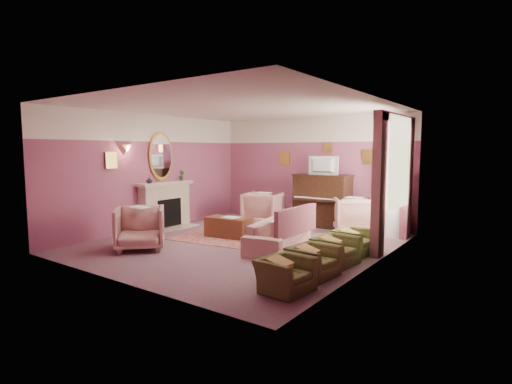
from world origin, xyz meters
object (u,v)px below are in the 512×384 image
Objects in this scene: olive_chair_a at (285,269)px; side_table at (393,221)px; television at (322,164)px; floral_armchair_right at (354,213)px; olive_chair_d at (354,237)px; olive_chair_c at (335,246)px; floral_armchair_front at (140,226)px; olive_chair_b at (313,256)px; sofa at (279,230)px; piano at (322,201)px; coffee_table at (229,227)px; floral_armchair_left at (263,207)px.

side_table is (0.11, 4.48, 0.04)m from olive_chair_a.
floral_armchair_right is (0.95, -0.20, -1.13)m from television.
olive_chair_d is (0.76, -1.88, -0.15)m from floral_armchair_right.
side_table is (0.11, 2.84, 0.04)m from olive_chair_c.
olive_chair_d is at bearing 30.61° from floral_armchair_front.
olive_chair_a is 0.82m from olive_chair_b.
side_table is (1.48, 2.50, -0.03)m from sofa.
sofa is 2.61× the size of olive_chair_b.
piano is 2.66m from coffee_table.
olive_chair_c is (1.71, -2.95, -0.34)m from piano.
floral_armchair_right is (0.95, -0.25, -0.18)m from piano.
television is 0.85× the size of floral_armchair_right.
olive_chair_c is (0.76, -2.70, -0.15)m from floral_armchair_right.
olive_chair_b is at bearing -40.39° from sofa.
sofa is 1.41m from olive_chair_c.
olive_chair_c reaches higher than coffee_table.
television reaches higher than floral_armchair_right.
olive_chair_b is 3.66m from side_table.
piano is 1.49× the size of floral_armchair_front.
floral_armchair_right is 2.03m from olive_chair_d.
coffee_table is at bearing -115.51° from piano.
floral_armchair_front is 1.29× the size of olive_chair_a.
floral_armchair_right is 4.87m from floral_armchair_front.
piano is 1.49× the size of floral_armchair_right.
television reaches higher than floral_armchair_front.
television is 2.85m from sofa.
olive_chair_b is at bearing -26.34° from coffee_table.
coffee_table is 3.61m from olive_chair_a.
piano reaches higher than sofa.
floral_armchair_right is at bearing 9.55° from floral_armchair_left.
olive_chair_a is 2.46m from olive_chair_d.
side_table is (0.11, 3.66, 0.04)m from olive_chair_b.
television is 1.10× the size of olive_chair_c.
sofa reaches higher than olive_chair_a.
piano is 4.91m from olive_chair_a.
olive_chair_b is at bearing -90.00° from olive_chair_c.
olive_chair_c is at bearing -11.64° from coffee_table.
coffee_table is at bearing -142.55° from side_table.
piano reaches higher than olive_chair_b.
side_table is at bearing 87.76° from olive_chair_c.
olive_chair_b is at bearing 90.00° from olive_chair_a.
piano is at bearing 128.69° from olive_chair_d.
floral_armchair_front is 5.52m from side_table.
piano reaches higher than olive_chair_a.
floral_armchair_left is 1.29× the size of olive_chair_c.
olive_chair_c is at bearing -59.96° from piano.
olive_chair_b is 1.00× the size of olive_chair_c.
piano reaches higher than olive_chair_d.
floral_armchair_right reaches higher than olive_chair_a.
coffee_table is 1.38× the size of olive_chair_a.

